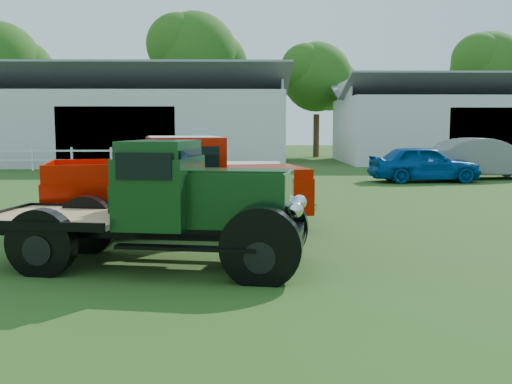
{
  "coord_description": "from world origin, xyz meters",
  "views": [
    {
      "loc": [
        0.08,
        -9.19,
        2.25
      ],
      "look_at": [
        0.2,
        1.2,
        1.05
      ],
      "focal_mm": 40.0,
      "sensor_mm": 36.0,
      "label": 1
    }
  ],
  "objects_px": {
    "vintage_flatbed": "(155,204)",
    "red_pickup": "(179,183)",
    "white_pickup": "(198,174)",
    "misc_car_grey": "(485,158)",
    "misc_car_blue": "(424,164)"
  },
  "relations": [
    {
      "from": "vintage_flatbed",
      "to": "red_pickup",
      "type": "xyz_separation_m",
      "value": [
        -0.0,
        3.17,
        0.02
      ]
    },
    {
      "from": "white_pickup",
      "to": "misc_car_grey",
      "type": "bearing_deg",
      "value": 37.09
    },
    {
      "from": "vintage_flatbed",
      "to": "misc_car_blue",
      "type": "bearing_deg",
      "value": 67.26
    },
    {
      "from": "misc_car_blue",
      "to": "misc_car_grey",
      "type": "bearing_deg",
      "value": -68.18
    },
    {
      "from": "white_pickup",
      "to": "misc_car_grey",
      "type": "distance_m",
      "value": 14.32
    },
    {
      "from": "vintage_flatbed",
      "to": "misc_car_grey",
      "type": "xyz_separation_m",
      "value": [
        11.68,
        15.47,
        -0.14
      ]
    },
    {
      "from": "vintage_flatbed",
      "to": "misc_car_grey",
      "type": "distance_m",
      "value": 19.38
    },
    {
      "from": "red_pickup",
      "to": "misc_car_grey",
      "type": "relative_size",
      "value": 1.06
    },
    {
      "from": "vintage_flatbed",
      "to": "white_pickup",
      "type": "bearing_deg",
      "value": 98.46
    },
    {
      "from": "vintage_flatbed",
      "to": "misc_car_blue",
      "type": "distance_m",
      "value": 16.48
    },
    {
      "from": "misc_car_grey",
      "to": "misc_car_blue",
      "type": "bearing_deg",
      "value": 108.97
    },
    {
      "from": "vintage_flatbed",
      "to": "white_pickup",
      "type": "relative_size",
      "value": 1.05
    },
    {
      "from": "vintage_flatbed",
      "to": "red_pickup",
      "type": "distance_m",
      "value": 3.17
    },
    {
      "from": "red_pickup",
      "to": "white_pickup",
      "type": "distance_m",
      "value": 3.95
    },
    {
      "from": "red_pickup",
      "to": "vintage_flatbed",
      "type": "bearing_deg",
      "value": -102.28
    }
  ]
}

